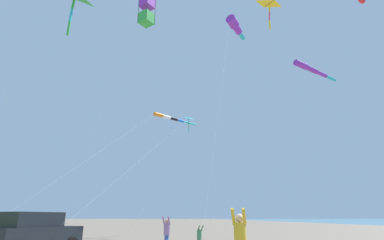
% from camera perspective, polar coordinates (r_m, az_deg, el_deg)
% --- Properties ---
extents(parked_car, '(3.73, 4.65, 1.85)m').
position_cam_1_polar(parked_car, '(17.21, -27.56, -18.11)').
color(parked_car, black).
rests_on(parked_car, ground_plane).
extents(person_adult_flyer, '(0.49, 0.58, 1.69)m').
position_cam_1_polar(person_adult_flyer, '(17.02, -4.77, -20.07)').
color(person_adult_flyer, '#335199').
rests_on(person_adult_flyer, ground_plane).
extents(person_child_green_jacket, '(0.40, 0.44, 1.24)m').
position_cam_1_polar(person_child_green_jacket, '(16.64, 1.39, -21.03)').
color(person_child_green_jacket, '#8E6B9E').
rests_on(person_child_green_jacket, ground_plane).
extents(person_child_grey_jacket, '(0.56, 0.65, 1.89)m').
position_cam_1_polar(person_child_grey_jacket, '(9.89, 9.03, -21.00)').
color(person_child_grey_jacket, '#B72833').
rests_on(person_child_grey_jacket, ground_plane).
extents(kite_delta_purple_drifting, '(8.97, 11.86, 11.00)m').
position_cam_1_polar(kite_delta_purple_drifting, '(29.42, -0.72, 0.20)').
color(kite_delta_purple_drifting, '#1EB7C6').
rests_on(kite_delta_purple_drifting, ground_plane).
extents(kite_windsock_teal_far_right, '(12.89, 16.96, 11.58)m').
position_cam_1_polar(kite_windsock_teal_far_right, '(30.74, -3.98, 0.33)').
color(kite_windsock_teal_far_right, orange).
rests_on(kite_windsock_teal_far_right, ground_plane).
extents(kite_box_orange_high_right, '(8.69, 1.67, 13.05)m').
position_cam_1_polar(kite_box_orange_high_right, '(17.54, -8.52, 19.60)').
color(kite_box_orange_high_right, purple).
rests_on(kite_box_orange_high_right, ground_plane).
extents(kite_delta_magenta_far_left, '(12.62, 2.85, 13.67)m').
position_cam_1_polar(kite_delta_magenta_far_left, '(19.28, 14.18, 20.36)').
color(kite_delta_magenta_far_left, yellow).
rests_on(kite_delta_magenta_far_left, ground_plane).
extents(kite_windsock_green_low_center, '(5.58, 10.45, 18.85)m').
position_cam_1_polar(kite_windsock_green_low_center, '(29.26, 8.06, 17.13)').
color(kite_windsock_green_low_center, purple).
rests_on(kite_windsock_green_low_center, ground_plane).
extents(kite_windsock_long_streamer_right, '(11.25, 4.25, 12.06)m').
position_cam_1_polar(kite_windsock_long_streamer_right, '(23.65, 21.34, 8.88)').
color(kite_windsock_long_streamer_right, purple).
rests_on(kite_windsock_long_streamer_right, ground_plane).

